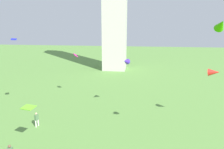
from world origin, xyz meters
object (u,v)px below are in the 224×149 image
(kite_flying_2, at_px, (214,72))
(kite_flying_4, at_px, (76,55))
(person_0, at_px, (37,119))
(kite_flying_0, at_px, (14,39))
(kite_flying_5, at_px, (126,61))
(kite_flying_1, at_px, (221,25))
(kite_flying_3, at_px, (28,107))

(kite_flying_2, xyz_separation_m, kite_flying_4, (-19.26, 7.00, 0.68))
(person_0, relative_size, kite_flying_0, 1.60)
(kite_flying_0, distance_m, kite_flying_2, 25.12)
(kite_flying_5, bearing_deg, kite_flying_0, -144.91)
(kite_flying_2, distance_m, kite_flying_5, 10.94)
(kite_flying_4, bearing_deg, kite_flying_2, -149.05)
(kite_flying_0, xyz_separation_m, kite_flying_1, (22.08, -7.28, 1.77))
(person_0, xyz_separation_m, kite_flying_2, (21.19, 3.45, 5.75))
(kite_flying_0, relative_size, kite_flying_4, 1.00)
(person_0, xyz_separation_m, kite_flying_3, (1.88, -4.56, 3.51))
(kite_flying_0, xyz_separation_m, kite_flying_3, (5.53, -7.27, -5.96))
(kite_flying_1, bearing_deg, kite_flying_0, 163.81)
(kite_flying_0, bearing_deg, kite_flying_2, 61.43)
(kite_flying_0, xyz_separation_m, kite_flying_4, (5.57, 7.73, -3.04))
(kite_flying_1, relative_size, kite_flying_4, 1.10)
(kite_flying_2, bearing_deg, kite_flying_3, 137.66)
(kite_flying_3, height_order, kite_flying_4, kite_flying_4)
(kite_flying_0, bearing_deg, kite_flying_1, 41.48)
(kite_flying_3, relative_size, kite_flying_5, 1.05)
(kite_flying_0, xyz_separation_m, kite_flying_5, (14.16, 3.05, -3.05))
(kite_flying_0, height_order, kite_flying_3, kite_flying_0)
(person_0, height_order, kite_flying_4, kite_flying_4)
(kite_flying_3, distance_m, kite_flying_4, 15.29)
(kite_flying_0, relative_size, kite_flying_3, 0.77)
(kite_flying_1, xyz_separation_m, kite_flying_5, (-7.91, 10.33, -4.81))
(kite_flying_3, bearing_deg, kite_flying_0, 142.80)
(kite_flying_0, relative_size, kite_flying_5, 0.81)
(kite_flying_1, xyz_separation_m, kite_flying_4, (-16.51, 15.01, -4.81))
(kite_flying_1, xyz_separation_m, kite_flying_2, (2.76, 8.01, -5.48))
(kite_flying_0, bearing_deg, kite_flying_5, 71.87)
(person_0, height_order, kite_flying_1, kite_flying_1)
(kite_flying_2, relative_size, kite_flying_3, 1.07)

